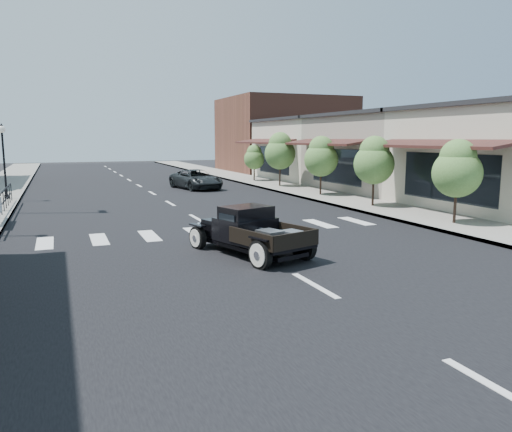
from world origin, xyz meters
name	(u,v)px	position (x,y,z in m)	size (l,w,h in m)	color
ground	(263,257)	(0.00, 0.00, 0.00)	(120.00, 120.00, 0.00)	black
road	(159,197)	(0.00, 15.00, 0.01)	(14.00, 80.00, 0.02)	black
road_markings	(179,209)	(0.00, 10.00, 0.00)	(12.00, 60.00, 0.06)	silver
sidewalk_right	(297,190)	(8.50, 15.00, 0.07)	(3.00, 80.00, 0.15)	gray
storefront_mid	(407,154)	(15.00, 13.00, 2.25)	(10.00, 9.00, 4.50)	gray
storefront_far	(332,151)	(15.00, 22.00, 2.25)	(10.00, 9.00, 4.50)	beige
far_building_right	(284,135)	(15.50, 32.00, 3.50)	(11.00, 10.00, 7.00)	brown
railing	(1,202)	(-7.30, 10.00, 0.65)	(0.08, 10.00, 1.00)	black
lamp_post_c	(4,161)	(-7.60, 16.00, 2.06)	(0.36, 0.36, 3.81)	black
small_tree_a	(456,183)	(8.30, 1.70, 1.61)	(1.76, 1.76, 2.93)	#4B7435
small_tree_b	(374,172)	(8.30, 6.81, 1.68)	(1.84, 1.84, 3.06)	#4B7435
small_tree_c	(321,166)	(8.30, 11.73, 1.69)	(1.85, 1.85, 3.08)	#4B7435
small_tree_d	(280,160)	(8.30, 17.15, 1.81)	(2.00, 2.00, 3.33)	#4B7435
small_tree_e	(254,163)	(8.30, 21.69, 1.40)	(1.50, 1.50, 2.50)	#4B7435
hotrod_pickup	(250,231)	(-0.25, 0.30, 0.69)	(1.86, 4.00, 1.39)	black
second_car	(196,180)	(3.06, 18.48, 0.61)	(2.04, 4.42, 1.23)	black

